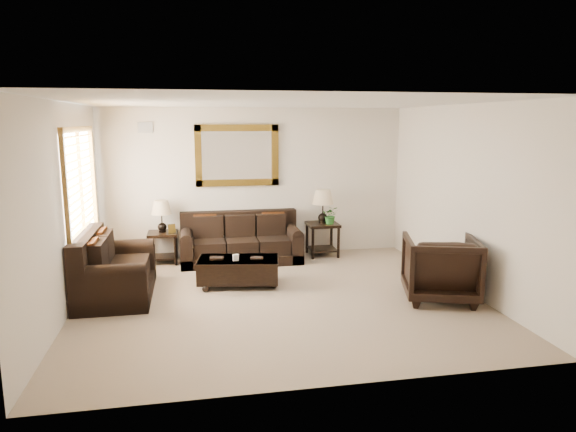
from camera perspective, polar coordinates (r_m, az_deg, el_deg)
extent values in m
cube|color=#87705D|center=(7.31, -1.04, -9.12)|extent=(5.50, 5.00, 0.01)
cube|color=white|center=(6.89, -1.12, 12.53)|extent=(5.50, 5.00, 0.01)
cube|color=beige|center=(9.43, -3.66, 3.73)|extent=(5.50, 0.01, 2.70)
cube|color=beige|center=(4.58, 4.24, -3.46)|extent=(5.50, 0.01, 2.70)
cube|color=beige|center=(7.06, -23.66, 0.61)|extent=(0.01, 5.00, 2.70)
cube|color=beige|center=(7.91, 18.96, 1.90)|extent=(0.01, 5.00, 2.70)
cube|color=white|center=(7.90, -22.25, 3.14)|extent=(0.01, 1.80, 1.50)
cube|color=brown|center=(7.84, -22.40, 8.88)|extent=(0.06, 1.96, 0.08)
cube|color=brown|center=(8.02, -21.62, -2.45)|extent=(0.06, 1.96, 0.08)
cube|color=brown|center=(6.98, -23.45, 2.19)|extent=(0.06, 0.08, 1.50)
cube|color=brown|center=(8.81, -20.85, 3.91)|extent=(0.06, 0.08, 1.50)
cube|color=brown|center=(7.89, -22.00, 3.15)|extent=(0.05, 0.05, 1.50)
cube|color=#442F0D|center=(9.31, -5.67, 6.71)|extent=(1.50, 0.06, 1.10)
cube|color=white|center=(9.33, -5.68, 6.71)|extent=(1.26, 0.01, 0.86)
cube|color=#999999|center=(9.30, -15.57, 9.46)|extent=(0.25, 0.02, 0.18)
cube|color=black|center=(9.17, -5.22, -4.54)|extent=(2.10, 0.91, 0.17)
cube|color=black|center=(9.38, -5.49, -0.70)|extent=(2.10, 0.21, 0.43)
cube|color=black|center=(9.06, -8.76, -3.40)|extent=(0.54, 0.74, 0.26)
cube|color=black|center=(9.09, -5.23, -3.26)|extent=(0.54, 0.74, 0.26)
cube|color=black|center=(9.16, -1.74, -3.12)|extent=(0.54, 0.74, 0.26)
cube|color=black|center=(9.09, -11.19, -3.74)|extent=(0.21, 0.91, 0.51)
cylinder|color=black|center=(9.03, -11.24, -2.19)|extent=(0.21, 0.89, 0.21)
cube|color=black|center=(9.26, 0.60, -3.28)|extent=(0.21, 0.91, 0.51)
cylinder|color=black|center=(9.20, 0.60, -1.75)|extent=(0.21, 0.89, 0.21)
cube|color=#5B2A0C|center=(9.17, -9.18, -1.07)|extent=(0.40, 0.18, 0.41)
cube|color=#5B2A0C|center=(9.28, -1.63, -0.80)|extent=(0.40, 0.18, 0.41)
cube|color=black|center=(7.78, -18.43, -7.75)|extent=(0.98, 1.64, 0.18)
cube|color=black|center=(7.68, -21.46, -3.51)|extent=(0.23, 1.64, 0.46)
cube|color=black|center=(7.42, -18.67, -6.76)|extent=(0.80, 0.57, 0.28)
cube|color=black|center=(7.99, -18.10, -5.51)|extent=(0.80, 0.57, 0.28)
cube|color=black|center=(7.05, -19.25, -8.13)|extent=(0.98, 0.23, 0.54)
cylinder|color=black|center=(6.97, -19.39, -6.01)|extent=(0.96, 0.23, 0.23)
cube|color=black|center=(8.40, -17.88, -5.09)|extent=(0.98, 0.23, 0.54)
cylinder|color=black|center=(8.33, -17.98, -3.29)|extent=(0.96, 0.23, 0.23)
cube|color=#5B2A0C|center=(7.31, -20.48, -4.17)|extent=(0.19, 0.43, 0.44)
cube|color=#5B2A0C|center=(7.98, -19.67, -2.92)|extent=(0.19, 0.43, 0.44)
cube|color=black|center=(9.21, -13.77, -1.90)|extent=(0.50, 0.50, 0.05)
cube|color=black|center=(9.31, -13.66, -4.41)|extent=(0.43, 0.43, 0.03)
cylinder|color=black|center=(9.08, -15.12, -3.92)|extent=(0.05, 0.05, 0.50)
cylinder|color=black|center=(9.06, -12.40, -3.84)|extent=(0.05, 0.05, 0.50)
cylinder|color=black|center=(9.50, -14.94, -3.29)|extent=(0.05, 0.05, 0.50)
cylinder|color=black|center=(9.48, -12.34, -3.21)|extent=(0.05, 0.05, 0.50)
sphere|color=black|center=(9.19, -13.80, -1.20)|extent=(0.16, 0.16, 0.16)
cylinder|color=black|center=(9.16, -13.85, -0.19)|extent=(0.02, 0.02, 0.33)
cone|color=tan|center=(9.13, -13.90, 0.94)|extent=(0.35, 0.35, 0.24)
cube|color=#442F0D|center=(9.10, -12.79, -1.36)|extent=(0.14, 0.09, 0.16)
cube|color=black|center=(9.46, 3.87, -0.94)|extent=(0.56, 0.56, 0.05)
cube|color=black|center=(9.56, 3.83, -3.66)|extent=(0.48, 0.48, 0.03)
cylinder|color=black|center=(9.24, 2.78, -3.14)|extent=(0.05, 0.05, 0.56)
cylinder|color=black|center=(9.36, 5.63, -3.00)|extent=(0.05, 0.05, 0.56)
cylinder|color=black|center=(9.70, 2.12, -2.49)|extent=(0.05, 0.05, 0.56)
cylinder|color=black|center=(9.81, 4.84, -2.37)|extent=(0.05, 0.05, 0.56)
sphere|color=black|center=(9.44, 3.88, -0.19)|extent=(0.17, 0.17, 0.17)
cylinder|color=black|center=(9.40, 3.89, 0.91)|extent=(0.02, 0.02, 0.37)
cone|color=tan|center=(9.37, 3.90, 2.14)|extent=(0.39, 0.39, 0.26)
sphere|color=black|center=(7.66, -9.12, -8.00)|extent=(0.11, 0.11, 0.11)
sphere|color=black|center=(7.74, -1.59, -7.65)|extent=(0.11, 0.11, 0.11)
sphere|color=black|center=(8.09, -9.23, -6.98)|extent=(0.11, 0.11, 0.11)
sphere|color=black|center=(8.17, -2.11, -6.67)|extent=(0.11, 0.11, 0.11)
cube|color=black|center=(7.84, -5.52, -5.93)|extent=(1.28, 0.82, 0.34)
cube|color=black|center=(7.80, -5.54, -4.88)|extent=(1.30, 0.84, 0.04)
cube|color=black|center=(7.81, -7.92, -4.66)|extent=(0.22, 0.17, 0.03)
cube|color=black|center=(7.78, -3.49, -4.67)|extent=(0.20, 0.16, 0.02)
cube|color=white|center=(7.69, -5.83, -4.61)|extent=(0.09, 0.06, 0.09)
imported|color=black|center=(7.44, 16.59, -5.23)|extent=(1.18, 1.14, 0.99)
imported|color=#245D1F|center=(9.37, 4.76, -0.12)|extent=(0.38, 0.40, 0.26)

